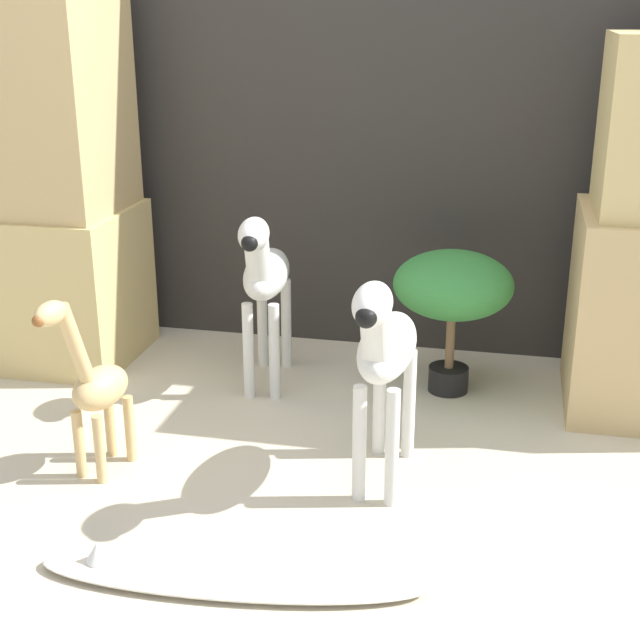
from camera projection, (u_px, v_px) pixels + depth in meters
ground_plane at (265, 524)px, 2.41m from camera, size 14.00×14.00×0.00m
wall_back at (362, 67)px, 3.35m from camera, size 6.40×0.08×2.20m
rock_pillar_left at (41, 180)px, 3.33m from camera, size 0.64×0.54×1.46m
zebra_right at (384, 351)px, 2.46m from camera, size 0.17×0.55×0.67m
zebra_left at (264, 276)px, 3.13m from camera, size 0.20×0.56×0.67m
giraffe_figurine at (94, 385)px, 2.58m from camera, size 0.17×0.35×0.59m
potted_palm_front at (453, 289)px, 3.10m from camera, size 0.42×0.42×0.52m
surfboard at (228, 574)px, 2.17m from camera, size 0.97×0.30×0.08m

